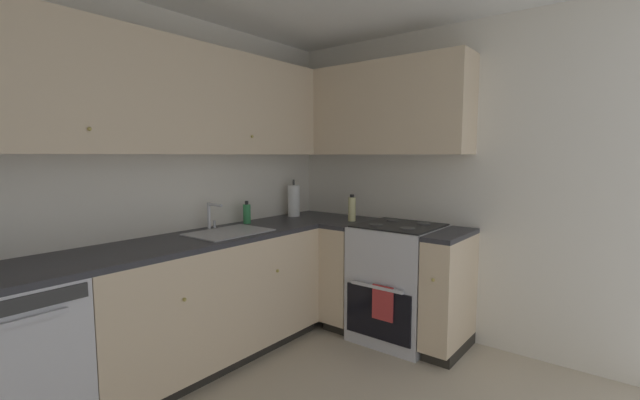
{
  "coord_description": "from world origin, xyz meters",
  "views": [
    {
      "loc": [
        -1.37,
        -1.28,
        1.48
      ],
      "look_at": [
        1.0,
        0.58,
        1.16
      ],
      "focal_mm": 23.68,
      "sensor_mm": 36.0,
      "label": 1
    }
  ],
  "objects_px": {
    "dishwasher": "(5,369)",
    "soap_bottle": "(247,214)",
    "oil_bottle": "(352,209)",
    "paper_towel_roll": "(294,201)",
    "oven_range": "(399,281)"
  },
  "relations": [
    {
      "from": "dishwasher",
      "to": "oven_range",
      "type": "bearing_deg",
      "value": -19.87
    },
    {
      "from": "paper_towel_roll",
      "to": "oil_bottle",
      "type": "bearing_deg",
      "value": -81.32
    },
    {
      "from": "soap_bottle",
      "to": "oil_bottle",
      "type": "relative_size",
      "value": 0.82
    },
    {
      "from": "dishwasher",
      "to": "soap_bottle",
      "type": "bearing_deg",
      "value": 5.92
    },
    {
      "from": "dishwasher",
      "to": "oven_range",
      "type": "relative_size",
      "value": 0.83
    },
    {
      "from": "dishwasher",
      "to": "oven_range",
      "type": "distance_m",
      "value": 2.56
    },
    {
      "from": "soap_bottle",
      "to": "paper_towel_roll",
      "type": "xyz_separation_m",
      "value": [
        0.56,
        -0.02,
        0.06
      ]
    },
    {
      "from": "dishwasher",
      "to": "oven_range",
      "type": "xyz_separation_m",
      "value": [
        2.4,
        -0.87,
        0.02
      ]
    },
    {
      "from": "soap_bottle",
      "to": "paper_towel_roll",
      "type": "bearing_deg",
      "value": -2.06
    },
    {
      "from": "oven_range",
      "to": "paper_towel_roll",
      "type": "relative_size",
      "value": 3.07
    },
    {
      "from": "paper_towel_roll",
      "to": "soap_bottle",
      "type": "bearing_deg",
      "value": 177.94
    },
    {
      "from": "oil_bottle",
      "to": "soap_bottle",
      "type": "bearing_deg",
      "value": 136.88
    },
    {
      "from": "dishwasher",
      "to": "oil_bottle",
      "type": "xyz_separation_m",
      "value": [
        2.39,
        -0.42,
        0.58
      ]
    },
    {
      "from": "dishwasher",
      "to": "soap_bottle",
      "type": "relative_size",
      "value": 4.72
    },
    {
      "from": "paper_towel_roll",
      "to": "oil_bottle",
      "type": "distance_m",
      "value": 0.59
    }
  ]
}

